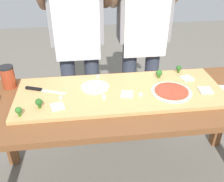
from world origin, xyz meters
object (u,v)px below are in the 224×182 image
object	(u,v)px
pizza_whole_tomato_red	(171,92)
cheese_crumble_d	(98,77)
pizza_slice_far_right	(57,107)
broccoli_floret_back_right	(179,68)
cook_right	(143,28)
broccoli_floret_back_mid	(159,73)
chefs_knife	(40,90)
sauce_jar	(8,77)
cheese_crumble_b	(61,98)
pizza_slice_near_right	(187,78)
pizza_slice_near_left	(128,94)
pizza_slice_far_left	(205,90)
cook_left	(77,30)
cheese_crumble_c	(104,97)
broccoli_floret_front_left	(39,103)
pizza_whole_white_garlic	(95,87)
broccoli_floret_front_mid	(19,111)
cheese_crumble_a	(140,95)
prep_table	(126,111)

from	to	relation	value
pizza_whole_tomato_red	cheese_crumble_d	bearing A→B (deg)	149.96
pizza_slice_far_right	cheese_crumble_d	bearing A→B (deg)	51.76
broccoli_floret_back_right	cook_right	xyz separation A→B (m)	(-0.19, 0.36, 0.19)
pizza_whole_tomato_red	broccoli_floret_back_mid	distance (m)	0.21
broccoli_floret_back_mid	chefs_knife	bearing A→B (deg)	-174.67
broccoli_floret_back_mid	sauce_jar	world-z (taller)	sauce_jar
broccoli_floret_back_right	cheese_crumble_b	distance (m)	0.86
pizza_slice_near_right	pizza_slice_near_left	size ratio (longest dim) A/B	1.04
chefs_knife	cheese_crumble_b	bearing A→B (deg)	-39.52
pizza_slice_far_left	pizza_slice_far_right	size ratio (longest dim) A/B	1.11
cheese_crumble_b	sauce_jar	distance (m)	0.42
broccoli_floret_back_right	cook_left	world-z (taller)	cook_left
cheese_crumble_c	broccoli_floret_front_left	bearing A→B (deg)	-172.52
pizza_slice_far_left	cheese_crumble_b	distance (m)	0.91
broccoli_floret_back_mid	cheese_crumble_d	bearing A→B (deg)	173.07
pizza_slice_far_right	cheese_crumble_c	size ratio (longest dim) A/B	3.45
chefs_knife	pizza_slice_far_left	bearing A→B (deg)	-7.59
cheese_crumble_c	cheese_crumble_d	size ratio (longest dim) A/B	1.22
pizza_whole_white_garlic	broccoli_floret_front_mid	xyz separation A→B (m)	(-0.43, -0.25, 0.03)
broccoli_floret_back_mid	cook_left	xyz separation A→B (m)	(-0.55, 0.41, 0.19)
cook_left	broccoli_floret_front_mid	bearing A→B (deg)	-114.01
pizza_slice_near_left	broccoli_floret_front_left	xyz separation A→B (m)	(-0.53, -0.08, 0.03)
broccoli_floret_back_right	broccoli_floret_front_left	xyz separation A→B (m)	(-0.95, -0.33, 0.00)
pizza_whole_white_garlic	cheese_crumble_c	world-z (taller)	cheese_crumble_c
pizza_slice_far_left	cheese_crumble_b	size ratio (longest dim) A/B	4.82
pizza_whole_tomato_red	cook_left	size ratio (longest dim) A/B	0.15
cheese_crumble_a	broccoli_floret_front_left	bearing A→B (deg)	-175.28
chefs_knife	pizza_slice_far_right	xyz separation A→B (m)	(0.12, -0.21, -0.00)
broccoli_floret_back_mid	sauce_jar	xyz separation A→B (m)	(-1.02, 0.04, 0.02)
pizza_whole_white_garlic	pizza_slice_far_left	world-z (taller)	pizza_whole_white_garlic
chefs_knife	pizza_slice_near_right	xyz separation A→B (m)	(0.99, 0.03, -0.00)
cheese_crumble_b	sauce_jar	world-z (taller)	sauce_jar
broccoli_floret_back_right	broccoli_floret_front_mid	distance (m)	1.12
cook_left	cook_right	size ratio (longest dim) A/B	1.00
cheese_crumble_a	cheese_crumble_b	bearing A→B (deg)	176.27
prep_table	chefs_knife	world-z (taller)	chefs_knife
pizza_slice_far_left	pizza_slice_far_right	world-z (taller)	same
pizza_slice_near_left	broccoli_floret_back_right	size ratio (longest dim) A/B	1.34
prep_table	cook_left	size ratio (longest dim) A/B	1.12
broccoli_floret_front_mid	cheese_crumble_d	world-z (taller)	broccoli_floret_front_mid
pizza_slice_far_right	broccoli_floret_back_mid	size ratio (longest dim) A/B	1.29
broccoli_floret_front_left	cheese_crumble_c	world-z (taller)	broccoli_floret_front_left
cheese_crumble_b	cheese_crumble_a	bearing A→B (deg)	-3.73
prep_table	chefs_knife	distance (m)	0.57
pizza_whole_tomato_red	cook_right	world-z (taller)	cook_right
pizza_slice_far_right	cheese_crumble_b	xyz separation A→B (m)	(0.02, 0.09, 0.00)
pizza_whole_tomato_red	cheese_crumble_c	bearing A→B (deg)	-177.82
pizza_slice_far_left	cheese_crumble_c	size ratio (longest dim) A/B	3.83
broccoli_floret_back_mid	cheese_crumble_c	distance (m)	0.46
prep_table	pizza_whole_white_garlic	bearing A→B (deg)	149.76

